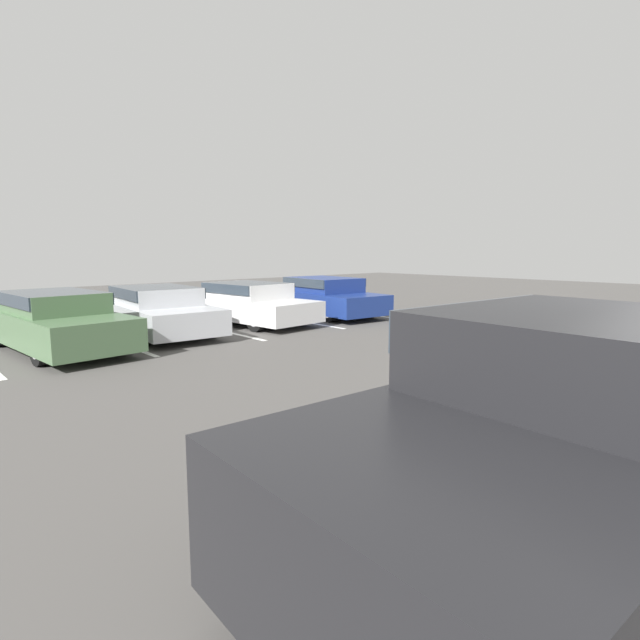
{
  "coord_description": "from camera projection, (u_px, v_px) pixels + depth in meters",
  "views": [
    {
      "loc": [
        -5.26,
        -0.49,
        2.12
      ],
      "look_at": [
        0.05,
        5.35,
        1.0
      ],
      "focal_mm": 28.0,
      "sensor_mm": 36.0,
      "label": 1
    }
  ],
  "objects": [
    {
      "name": "stall_stripe_b",
      "position": [
        114.0,
        341.0,
        11.6
      ],
      "size": [
        0.12,
        4.64,
        0.01
      ],
      "primitive_type": "cube",
      "color": "white",
      "rests_on": "ground_plane"
    },
    {
      "name": "stall_stripe_c",
      "position": [
        214.0,
        329.0,
        13.36
      ],
      "size": [
        0.12,
        4.64,
        0.01
      ],
      "primitive_type": "cube",
      "color": "white",
      "rests_on": "ground_plane"
    },
    {
      "name": "stall_stripe_d",
      "position": [
        291.0,
        320.0,
        15.12
      ],
      "size": [
        0.12,
        4.64,
        0.01
      ],
      "primitive_type": "cube",
      "color": "white",
      "rests_on": "ground_plane"
    },
    {
      "name": "stall_stripe_e",
      "position": [
        351.0,
        313.0,
        16.87
      ],
      "size": [
        0.12,
        4.64,
        0.01
      ],
      "primitive_type": "cube",
      "color": "white",
      "rests_on": "ground_plane"
    },
    {
      "name": "pickup_truck",
      "position": [
        601.0,
        424.0,
        3.64
      ],
      "size": [
        5.6,
        2.31,
        1.7
      ],
      "rotation": [
        0.0,
        0.0,
        -0.05
      ],
      "color": "black",
      "rests_on": "ground_plane"
    },
    {
      "name": "parked_sedan_a",
      "position": [
        55.0,
        319.0,
        10.52
      ],
      "size": [
        2.07,
        4.71,
        1.24
      ],
      "rotation": [
        0.0,
        0.0,
        -1.5
      ],
      "color": "#4C6B47",
      "rests_on": "ground_plane"
    },
    {
      "name": "parked_sedan_b",
      "position": [
        157.0,
        309.0,
        12.51
      ],
      "size": [
        2.18,
        4.57,
        1.19
      ],
      "rotation": [
        0.0,
        0.0,
        -1.65
      ],
      "color": "#B7BABF",
      "rests_on": "ground_plane"
    },
    {
      "name": "parked_sedan_c",
      "position": [
        249.0,
        302.0,
        14.3
      ],
      "size": [
        2.16,
        4.36,
        1.17
      ],
      "rotation": [
        0.0,
        0.0,
        -1.49
      ],
      "color": "silver",
      "rests_on": "ground_plane"
    },
    {
      "name": "parked_sedan_d",
      "position": [
        325.0,
        295.0,
        16.05
      ],
      "size": [
        2.23,
        4.49,
        1.22
      ],
      "rotation": [
        0.0,
        0.0,
        -1.66
      ],
      "color": "navy",
      "rests_on": "ground_plane"
    }
  ]
}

